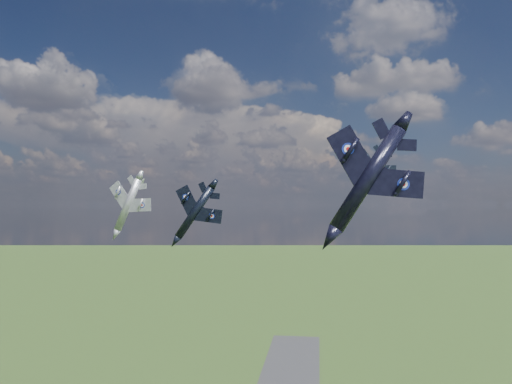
% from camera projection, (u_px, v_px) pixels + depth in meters
% --- Properties ---
extents(jet_lead_navy, '(10.48, 14.18, 7.87)m').
position_uv_depth(jet_lead_navy, '(195.00, 212.00, 81.76)').
color(jet_lead_navy, black).
extents(jet_right_navy, '(13.45, 17.52, 9.14)m').
position_uv_depth(jet_right_navy, '(368.00, 178.00, 49.75)').
color(jet_right_navy, black).
extents(jet_high_navy, '(11.47, 14.36, 6.69)m').
position_uv_depth(jet_high_navy, '(373.00, 170.00, 96.56)').
color(jet_high_navy, black).
extents(jet_left_silver, '(13.32, 16.25, 7.13)m').
position_uv_depth(jet_left_silver, '(128.00, 204.00, 92.93)').
color(jet_left_silver, gray).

